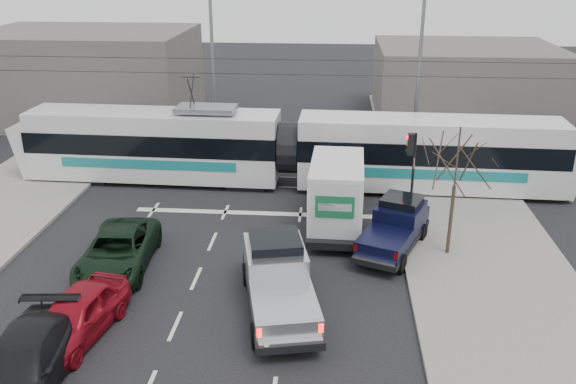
# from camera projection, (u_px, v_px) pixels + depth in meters

# --- Properties ---
(ground) EXTENTS (120.00, 120.00, 0.00)m
(ground) POSITION_uv_depth(u_px,v_px,m) (243.00, 280.00, 21.81)
(ground) COLOR black
(ground) RESTS_ON ground
(sidewalk_right) EXTENTS (6.00, 60.00, 0.15)m
(sidewalk_right) POSITION_uv_depth(u_px,v_px,m) (500.00, 289.00, 21.12)
(sidewalk_right) COLOR gray
(sidewalk_right) RESTS_ON ground
(rails) EXTENTS (60.00, 1.60, 0.03)m
(rails) POSITION_uv_depth(u_px,v_px,m) (272.00, 182.00, 31.07)
(rails) COLOR #33302D
(rails) RESTS_ON ground
(building_left) EXTENTS (14.00, 10.00, 6.00)m
(building_left) POSITION_uv_depth(u_px,v_px,m) (88.00, 75.00, 42.11)
(building_left) COLOR #605C57
(building_left) RESTS_ON ground
(building_right) EXTENTS (12.00, 10.00, 5.00)m
(building_right) POSITION_uv_depth(u_px,v_px,m) (464.00, 82.00, 42.24)
(building_right) COLOR #605C57
(building_right) RESTS_ON ground
(bare_tree) EXTENTS (2.40, 2.40, 5.00)m
(bare_tree) POSITION_uv_depth(u_px,v_px,m) (457.00, 163.00, 22.17)
(bare_tree) COLOR #47382B
(bare_tree) RESTS_ON ground
(traffic_signal) EXTENTS (0.44, 0.44, 3.60)m
(traffic_signal) POSITION_uv_depth(u_px,v_px,m) (411.00, 156.00, 26.34)
(traffic_signal) COLOR black
(traffic_signal) RESTS_ON ground
(street_lamp_near) EXTENTS (2.38, 0.25, 9.00)m
(street_lamp_near) POSITION_uv_depth(u_px,v_px,m) (415.00, 69.00, 32.35)
(street_lamp_near) COLOR slate
(street_lamp_near) RESTS_ON ground
(street_lamp_far) EXTENTS (2.38, 0.25, 9.00)m
(street_lamp_far) POSITION_uv_depth(u_px,v_px,m) (210.00, 60.00, 35.05)
(street_lamp_far) COLOR slate
(street_lamp_far) RESTS_ON ground
(catenary) EXTENTS (60.00, 0.20, 7.00)m
(catenary) POSITION_uv_depth(u_px,v_px,m) (271.00, 108.00, 29.64)
(catenary) COLOR black
(catenary) RESTS_ON ground
(tram) EXTENTS (26.23, 3.35, 5.34)m
(tram) POSITION_uv_depth(u_px,v_px,m) (288.00, 149.00, 30.02)
(tram) COLOR silver
(tram) RESTS_ON ground
(silver_pickup) EXTENTS (3.17, 6.13, 2.12)m
(silver_pickup) POSITION_uv_depth(u_px,v_px,m) (278.00, 277.00, 19.94)
(silver_pickup) COLOR black
(silver_pickup) RESTS_ON ground
(box_truck) EXTENTS (2.29, 6.22, 3.08)m
(box_truck) POSITION_uv_depth(u_px,v_px,m) (337.00, 193.00, 25.55)
(box_truck) COLOR black
(box_truck) RESTS_ON ground
(navy_pickup) EXTENTS (3.32, 4.95, 1.96)m
(navy_pickup) POSITION_uv_depth(u_px,v_px,m) (396.00, 226.00, 23.78)
(navy_pickup) COLOR black
(navy_pickup) RESTS_ON ground
(green_car) EXTENTS (2.68, 5.22, 1.41)m
(green_car) POSITION_uv_depth(u_px,v_px,m) (118.00, 251.00, 22.41)
(green_car) COLOR black
(green_car) RESTS_ON ground
(red_car) EXTENTS (2.42, 4.52, 1.46)m
(red_car) POSITION_uv_depth(u_px,v_px,m) (76.00, 315.00, 18.40)
(red_car) COLOR maroon
(red_car) RESTS_ON ground
(dark_car) EXTENTS (2.55, 5.31, 1.49)m
(dark_car) POSITION_uv_depth(u_px,v_px,m) (21.00, 367.00, 16.11)
(dark_car) COLOR black
(dark_car) RESTS_ON ground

